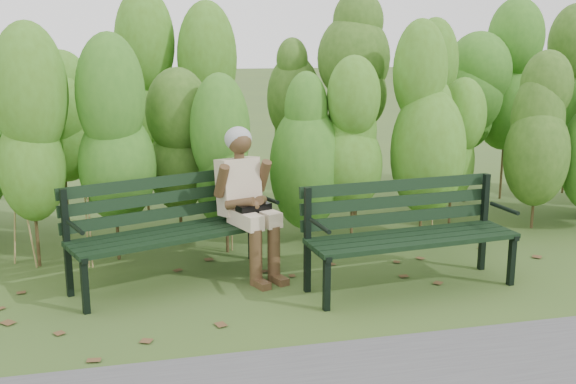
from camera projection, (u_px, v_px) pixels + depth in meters
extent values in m
plane|color=#395225|center=(298.00, 293.00, 5.36)|extent=(80.00, 80.00, 0.00)
cylinder|color=#47381E|center=(31.00, 219.00, 6.02)|extent=(0.03, 0.03, 0.80)
ellipsoid|color=#36701F|center=(25.00, 149.00, 5.88)|extent=(0.64, 0.64, 1.44)
cylinder|color=#47381E|center=(102.00, 215.00, 6.16)|extent=(0.03, 0.03, 0.80)
ellipsoid|color=#36701F|center=(97.00, 146.00, 6.02)|extent=(0.64, 0.64, 1.44)
cylinder|color=#47381E|center=(169.00, 211.00, 6.30)|extent=(0.03, 0.03, 0.80)
ellipsoid|color=#36701F|center=(166.00, 144.00, 6.15)|extent=(0.64, 0.64, 1.44)
cylinder|color=#47381E|center=(234.00, 208.00, 6.44)|extent=(0.03, 0.03, 0.80)
ellipsoid|color=#36701F|center=(233.00, 141.00, 6.29)|extent=(0.64, 0.64, 1.44)
cylinder|color=#47381E|center=(296.00, 204.00, 6.57)|extent=(0.03, 0.03, 0.80)
ellipsoid|color=#36701F|center=(296.00, 139.00, 6.43)|extent=(0.64, 0.64, 1.44)
cylinder|color=#47381E|center=(355.00, 201.00, 6.71)|extent=(0.03, 0.03, 0.80)
ellipsoid|color=#36701F|center=(357.00, 137.00, 6.57)|extent=(0.64, 0.64, 1.44)
cylinder|color=#47381E|center=(412.00, 197.00, 6.85)|extent=(0.03, 0.03, 0.80)
ellipsoid|color=#36701F|center=(415.00, 135.00, 6.71)|extent=(0.64, 0.64, 1.44)
cylinder|color=#47381E|center=(467.00, 194.00, 6.99)|extent=(0.03, 0.03, 0.80)
ellipsoid|color=#36701F|center=(471.00, 133.00, 6.85)|extent=(0.64, 0.64, 1.44)
cylinder|color=#47381E|center=(520.00, 191.00, 7.13)|extent=(0.03, 0.03, 0.80)
ellipsoid|color=#36701F|center=(524.00, 131.00, 6.99)|extent=(0.64, 0.64, 1.44)
cylinder|color=#47381E|center=(570.00, 188.00, 7.27)|extent=(0.03, 0.03, 0.80)
ellipsoid|color=#36701F|center=(576.00, 129.00, 7.12)|extent=(0.64, 0.64, 1.44)
cylinder|color=#47381E|center=(65.00, 180.00, 6.98)|extent=(0.04, 0.04, 1.10)
ellipsoid|color=#32561B|center=(58.00, 94.00, 6.79)|extent=(0.70, 0.70, 1.98)
cylinder|color=#47381E|center=(140.00, 176.00, 7.16)|extent=(0.04, 0.04, 1.10)
ellipsoid|color=#32561B|center=(136.00, 93.00, 6.96)|extent=(0.70, 0.70, 1.98)
cylinder|color=#47381E|center=(212.00, 173.00, 7.33)|extent=(0.04, 0.04, 1.10)
ellipsoid|color=#32561B|center=(210.00, 92.00, 7.14)|extent=(0.70, 0.70, 1.98)
cylinder|color=#47381E|center=(281.00, 170.00, 7.51)|extent=(0.04, 0.04, 1.10)
ellipsoid|color=#32561B|center=(281.00, 90.00, 7.31)|extent=(0.70, 0.70, 1.98)
cylinder|color=#47381E|center=(346.00, 167.00, 7.68)|extent=(0.04, 0.04, 1.10)
ellipsoid|color=#32561B|center=(348.00, 89.00, 7.48)|extent=(0.70, 0.70, 1.98)
cylinder|color=#47381E|center=(409.00, 164.00, 7.85)|extent=(0.04, 0.04, 1.10)
ellipsoid|color=#32561B|center=(412.00, 88.00, 7.66)|extent=(0.70, 0.70, 1.98)
cylinder|color=#47381E|center=(469.00, 161.00, 8.03)|extent=(0.04, 0.04, 1.10)
ellipsoid|color=#32561B|center=(473.00, 87.00, 7.83)|extent=(0.70, 0.70, 1.98)
cylinder|color=#47381E|center=(526.00, 159.00, 8.20)|extent=(0.04, 0.04, 1.10)
ellipsoid|color=#32561B|center=(532.00, 86.00, 8.01)|extent=(0.70, 0.70, 1.98)
cube|color=brown|center=(169.00, 299.00, 5.24)|extent=(0.11, 0.10, 0.01)
cube|color=brown|center=(230.00, 335.00, 4.61)|extent=(0.10, 0.08, 0.01)
cube|color=brown|center=(27.00, 308.00, 5.05)|extent=(0.10, 0.11, 0.01)
cube|color=brown|center=(250.00, 264.00, 6.05)|extent=(0.10, 0.09, 0.01)
cube|color=brown|center=(189.00, 375.00, 4.05)|extent=(0.10, 0.11, 0.01)
cube|color=brown|center=(384.00, 250.00, 6.43)|extent=(0.11, 0.11, 0.01)
cube|color=brown|center=(461.00, 305.00, 5.12)|extent=(0.11, 0.11, 0.01)
cube|color=brown|center=(375.00, 257.00, 6.25)|extent=(0.11, 0.09, 0.01)
cube|color=brown|center=(76.00, 288.00, 5.47)|extent=(0.10, 0.08, 0.01)
cube|color=brown|center=(166.00, 271.00, 5.86)|extent=(0.09, 0.10, 0.01)
cube|color=brown|center=(116.00, 326.00, 4.74)|extent=(0.11, 0.11, 0.01)
cube|color=brown|center=(430.00, 267.00, 5.96)|extent=(0.10, 0.11, 0.01)
cube|color=brown|center=(170.00, 304.00, 5.14)|extent=(0.11, 0.10, 0.01)
cube|color=brown|center=(9.00, 287.00, 5.50)|extent=(0.10, 0.09, 0.01)
cube|color=black|center=(187.00, 239.00, 5.33)|extent=(1.66, 0.69, 0.04)
cube|color=black|center=(180.00, 235.00, 5.42)|extent=(1.66, 0.69, 0.04)
cube|color=black|center=(174.00, 232.00, 5.52)|extent=(1.66, 0.69, 0.04)
cube|color=black|center=(168.00, 228.00, 5.62)|extent=(1.66, 0.69, 0.04)
cube|color=black|center=(163.00, 214.00, 5.67)|extent=(1.65, 0.64, 0.10)
cube|color=black|center=(162.00, 198.00, 5.65)|extent=(1.65, 0.64, 0.10)
cube|color=black|center=(161.00, 182.00, 5.63)|extent=(1.65, 0.64, 0.10)
cube|color=black|center=(85.00, 286.00, 4.92)|extent=(0.06, 0.06, 0.43)
cube|color=black|center=(67.00, 243.00, 5.21)|extent=(0.06, 0.06, 0.87)
cube|color=black|center=(75.00, 253.00, 5.03)|extent=(0.21, 0.47, 0.04)
cylinder|color=black|center=(75.00, 227.00, 4.95)|extent=(0.16, 0.35, 0.03)
cube|color=black|center=(276.00, 248.00, 5.81)|extent=(0.06, 0.06, 0.43)
cube|color=black|center=(251.00, 213.00, 6.10)|extent=(0.06, 0.06, 0.87)
cube|color=black|center=(264.00, 221.00, 5.92)|extent=(0.21, 0.47, 0.04)
cylinder|color=black|center=(267.00, 199.00, 5.84)|extent=(0.16, 0.35, 0.03)
cube|color=black|center=(424.00, 245.00, 5.20)|extent=(1.71, 0.27, 0.04)
cube|color=black|center=(417.00, 240.00, 5.31)|extent=(1.71, 0.27, 0.04)
cube|color=black|center=(409.00, 236.00, 5.42)|extent=(1.71, 0.27, 0.04)
cube|color=black|center=(402.00, 232.00, 5.53)|extent=(1.71, 0.27, 0.04)
cube|color=black|center=(397.00, 217.00, 5.58)|extent=(1.71, 0.22, 0.10)
cube|color=black|center=(397.00, 201.00, 5.57)|extent=(1.71, 0.22, 0.10)
cube|color=black|center=(397.00, 185.00, 5.55)|extent=(1.71, 0.22, 0.10)
cube|color=black|center=(327.00, 283.00, 4.98)|extent=(0.05, 0.05, 0.43)
cube|color=black|center=(307.00, 240.00, 5.31)|extent=(0.05, 0.05, 0.85)
cube|color=black|center=(318.00, 251.00, 5.11)|extent=(0.09, 0.48, 0.04)
cylinder|color=black|center=(320.00, 226.00, 5.02)|extent=(0.07, 0.36, 0.03)
cube|color=black|center=(512.00, 260.00, 5.49)|extent=(0.05, 0.05, 0.43)
cube|color=black|center=(484.00, 222.00, 5.82)|extent=(0.05, 0.05, 0.85)
cube|color=black|center=(499.00, 231.00, 5.63)|extent=(0.09, 0.48, 0.04)
cylinder|color=black|center=(504.00, 208.00, 5.54)|extent=(0.07, 0.36, 0.03)
cube|color=beige|center=(245.00, 219.00, 5.57)|extent=(0.27, 0.43, 0.13)
cube|color=beige|center=(263.00, 216.00, 5.66)|extent=(0.27, 0.43, 0.13)
cylinder|color=#4E361F|center=(256.00, 257.00, 5.50)|extent=(0.14, 0.14, 0.47)
cylinder|color=#4E361F|center=(274.00, 254.00, 5.59)|extent=(0.14, 0.14, 0.47)
cube|color=#4E361F|center=(261.00, 284.00, 5.48)|extent=(0.15, 0.21, 0.06)
cube|color=#4E361F|center=(279.00, 280.00, 5.58)|extent=(0.15, 0.21, 0.06)
cube|color=beige|center=(239.00, 186.00, 5.78)|extent=(0.41, 0.35, 0.50)
cylinder|color=#4E361F|center=(239.00, 157.00, 5.71)|extent=(0.09, 0.09, 0.10)
sphere|color=#4E361F|center=(240.00, 142.00, 5.67)|extent=(0.20, 0.20, 0.20)
ellipsoid|color=gray|center=(238.00, 139.00, 5.68)|extent=(0.23, 0.22, 0.21)
cylinder|color=#4E361F|center=(222.00, 181.00, 5.59)|extent=(0.15, 0.22, 0.30)
cylinder|color=#4E361F|center=(263.00, 176.00, 5.81)|extent=(0.15, 0.22, 0.30)
cylinder|color=#4E361F|center=(240.00, 203.00, 5.58)|extent=(0.26, 0.20, 0.13)
cylinder|color=#4E361F|center=(261.00, 200.00, 5.69)|extent=(0.15, 0.27, 0.13)
sphere|color=#4E361F|center=(254.00, 205.00, 5.59)|extent=(0.11, 0.11, 0.11)
cube|color=black|center=(254.00, 213.00, 5.62)|extent=(0.31, 0.21, 0.15)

